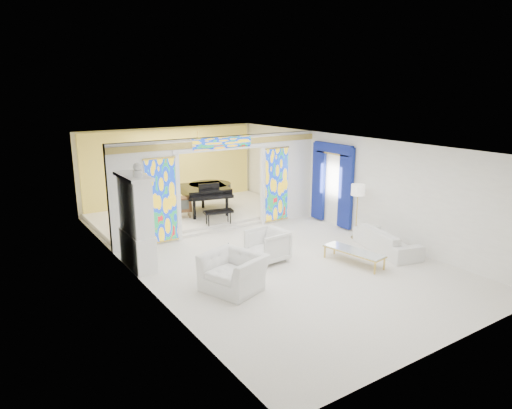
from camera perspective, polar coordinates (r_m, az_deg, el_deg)
floor at (r=12.95m, az=0.12°, el=-5.61°), size 12.00×12.00×0.00m
ceiling at (r=12.25m, az=0.13°, el=7.69°), size 7.00×12.00×0.02m
wall_back at (r=17.73m, az=-10.65°, el=4.64°), size 7.00×0.02×3.00m
wall_front at (r=8.41m, az=23.44°, el=-7.24°), size 7.00×0.02×3.00m
wall_left at (r=11.04m, az=-15.23°, el=-1.51°), size 0.02×12.00×3.00m
wall_right at (r=14.69m, az=11.61°, el=2.59°), size 0.02×12.00×3.00m
partition_wall at (r=14.15m, az=-4.33°, el=3.04°), size 7.00×0.22×3.00m
stained_glass_left at (r=13.29m, az=-11.75°, el=0.47°), size 0.90×0.04×2.40m
stained_glass_right at (r=15.20m, az=2.59°, el=2.50°), size 0.90×0.04×2.40m
stained_glass_transom at (r=13.88m, az=-4.21°, el=7.70°), size 2.00×0.04×0.34m
alcove_platform at (r=16.34m, az=-7.82°, el=-1.15°), size 6.80×3.80×0.18m
gold_curtain_back at (r=17.62m, az=-10.49°, el=4.59°), size 6.70×0.10×2.90m
chandelier at (r=15.86m, az=-7.31°, el=7.47°), size 0.48×0.48×0.30m
blue_drapes at (r=15.10m, az=9.49°, el=3.31°), size 0.14×1.85×2.65m
china_cabinet at (r=11.76m, az=-14.73°, el=-2.18°), size 0.56×1.46×2.72m
armchair_left at (r=10.34m, az=-2.86°, el=-8.46°), size 1.48×1.58×0.83m
armchair_right at (r=11.98m, az=1.45°, el=-5.14°), size 0.98×0.96×0.84m
sofa at (r=13.22m, az=16.05°, el=-4.30°), size 1.36×2.32×0.64m
side_table at (r=11.20m, az=-3.43°, el=-6.73°), size 0.56×0.56×0.61m
vase at (r=11.09m, az=-3.46°, el=-5.27°), size 0.19×0.19×0.18m
coffee_table at (r=12.08m, az=12.13°, el=-5.74°), size 0.79×1.71×0.37m
floor_lamp at (r=13.84m, az=12.62°, el=1.47°), size 0.45×0.45×1.66m
grand_piano at (r=16.09m, az=-6.07°, el=1.83°), size 2.14×2.96×1.14m
tv_console at (r=15.49m, az=-9.25°, el=0.01°), size 0.68×0.53×0.70m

